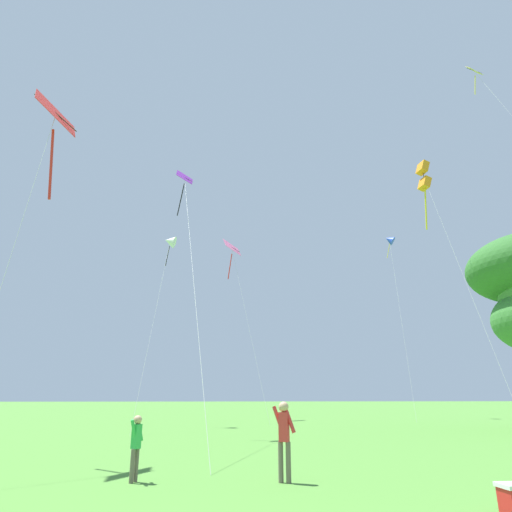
# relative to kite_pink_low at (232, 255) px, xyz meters

# --- Properties ---
(kite_pink_low) EXTENTS (3.15, 8.65, 15.47)m
(kite_pink_low) POSITION_rel_kite_pink_low_xyz_m (0.00, 0.00, 0.00)
(kite_pink_low) COLOR pink
(kite_pink_low) RESTS_ON ground_plane
(kite_blue_delta) EXTENTS (3.38, 8.29, 17.12)m
(kite_blue_delta) POSITION_rel_kite_pink_low_xyz_m (15.62, 1.60, 2.58)
(kite_blue_delta) COLOR blue
(kite_blue_delta) RESTS_ON ground_plane
(kite_red_high) EXTENTS (1.60, 5.70, 11.90)m
(kite_red_high) POSITION_rel_kite_pink_low_xyz_m (-7.33, -24.23, -3.63)
(kite_red_high) COLOR red
(kite_red_high) RESTS_ON ground_plane
(kite_purple_streamer) EXTENTS (2.17, 11.20, 13.47)m
(kite_purple_streamer) POSITION_rel_kite_pink_low_xyz_m (-3.36, -16.83, -1.99)
(kite_purple_streamer) COLOR purple
(kite_purple_streamer) RESTS_ON ground_plane
(kite_orange_box) EXTENTS (1.13, 7.15, 16.24)m
(kite_orange_box) POSITION_rel_kite_pink_low_xyz_m (11.57, -13.68, 1.19)
(kite_orange_box) COLOR orange
(kite_orange_box) RESTS_ON ground_plane
(kite_white_distant) EXTENTS (0.97, 8.21, 12.60)m
(kite_white_distant) POSITION_rel_kite_pink_low_xyz_m (-4.77, -8.24, -1.85)
(kite_white_distant) COLOR white
(kite_white_distant) RESTS_ON ground_plane
(kite_yellow_diamond) EXTENTS (1.45, 12.27, 26.85)m
(kite_yellow_diamond) POSITION_rel_kite_pink_low_xyz_m (18.37, -11.85, 10.39)
(kite_yellow_diamond) COLOR yellow
(kite_yellow_diamond) RESTS_ON ground_plane
(person_foreground_watcher) EXTENTS (0.50, 0.28, 1.58)m
(person_foreground_watcher) POSITION_rel_kite_pink_low_xyz_m (-0.21, -28.02, -12.97)
(person_foreground_watcher) COLOR #665B4C
(person_foreground_watcher) RESTS_ON ground_plane
(person_child_small) EXTENTS (0.27, 0.39, 1.30)m
(person_child_small) POSITION_rel_kite_pink_low_xyz_m (-3.31, -27.65, -13.14)
(person_child_small) COLOR #665B4C
(person_child_small) RESTS_ON ground_plane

